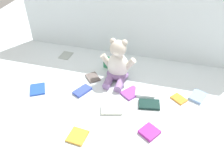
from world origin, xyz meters
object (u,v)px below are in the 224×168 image
at_px(book_case_5, 145,92).
at_px(book_case_11, 112,110).
at_px(book_case_10, 78,136).
at_px(book_case_9, 149,132).
at_px(book_case_7, 82,91).
at_px(book_case_12, 131,93).
at_px(teddy_bear, 118,65).
at_px(book_case_2, 179,99).
at_px(book_case_6, 108,63).
at_px(book_case_8, 38,89).
at_px(book_case_1, 66,55).
at_px(book_case_0, 198,96).
at_px(book_case_4, 149,104).
at_px(book_case_3, 93,77).

relative_size(book_case_5, book_case_11, 1.00).
bearing_deg(book_case_10, book_case_9, 24.04).
xyz_separation_m(book_case_7, book_case_12, (0.32, 0.07, -0.00)).
relative_size(book_case_7, book_case_9, 1.27).
height_order(teddy_bear, book_case_5, teddy_bear).
xyz_separation_m(teddy_bear, book_case_2, (0.43, -0.11, -0.11)).
height_order(book_case_5, book_case_6, book_case_6).
distance_m(book_case_7, book_case_8, 0.30).
distance_m(book_case_1, book_case_2, 0.95).
bearing_deg(teddy_bear, book_case_2, -13.54).
distance_m(book_case_2, book_case_12, 0.31).
xyz_separation_m(book_case_0, book_case_4, (-0.29, -0.15, -0.00)).
distance_m(teddy_bear, book_case_11, 0.34).
bearing_deg(book_case_3, book_case_10, -122.20).
relative_size(book_case_2, book_case_12, 0.76).
relative_size(book_case_5, book_case_9, 1.35).
distance_m(book_case_4, book_case_8, 0.74).
xyz_separation_m(book_case_1, book_case_4, (0.73, -0.39, 0.00)).
height_order(book_case_5, book_case_8, book_case_5).
xyz_separation_m(book_case_5, book_case_9, (0.08, -0.32, 0.00)).
distance_m(book_case_0, book_case_7, 0.75).
bearing_deg(book_case_4, book_case_2, -69.70).
bearing_deg(book_case_4, book_case_0, -72.25).
height_order(book_case_0, book_case_10, book_case_0).
bearing_deg(book_case_9, book_case_4, -48.58).
xyz_separation_m(book_case_1, book_case_5, (0.69, -0.29, 0.01)).
bearing_deg(book_case_5, book_case_11, 135.25).
height_order(book_case_10, book_case_11, book_case_11).
bearing_deg(book_case_2, book_case_3, 121.87).
xyz_separation_m(book_case_0, book_case_8, (-1.03, -0.20, -0.00)).
relative_size(book_case_1, book_case_6, 1.08).
height_order(book_case_3, book_case_8, same).
xyz_separation_m(book_case_0, book_case_5, (-0.33, -0.05, 0.00)).
distance_m(teddy_bear, book_case_3, 0.20).
xyz_separation_m(book_case_6, book_case_12, (0.22, -0.23, -0.04)).
distance_m(book_case_7, book_case_10, 0.37).
height_order(book_case_4, book_case_11, book_case_11).
relative_size(book_case_5, book_case_12, 1.07).
bearing_deg(book_case_6, book_case_1, 177.46).
bearing_deg(book_case_7, teddy_bear, 74.07).
height_order(book_case_0, book_case_1, book_case_0).
relative_size(book_case_0, book_case_12, 0.95).
bearing_deg(book_case_4, book_case_12, 49.26).
distance_m(book_case_5, book_case_8, 0.71).
bearing_deg(book_case_6, book_case_7, -97.57).
bearing_deg(book_case_8, book_case_4, -25.07).
bearing_deg(book_case_0, book_case_9, 77.82).
height_order(book_case_2, book_case_3, same).
bearing_deg(book_case_12, book_case_9, -24.52).
relative_size(book_case_2, book_case_5, 0.71).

